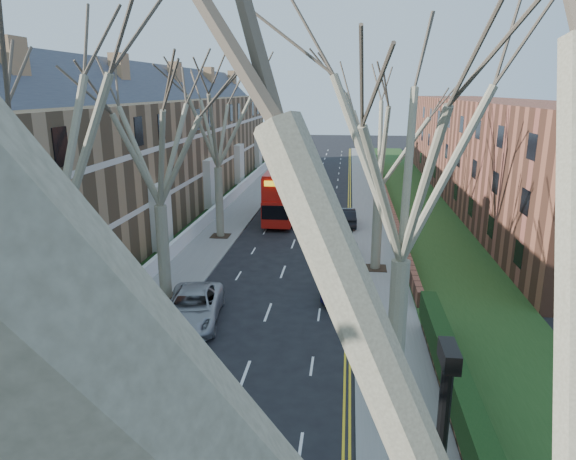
% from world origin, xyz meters
% --- Properties ---
extents(pavement_left, '(3.00, 102.00, 0.12)m').
position_xyz_m(pavement_left, '(-6.00, 39.00, 0.06)').
color(pavement_left, slate).
rests_on(pavement_left, ground).
extents(pavement_right, '(3.00, 102.00, 0.12)m').
position_xyz_m(pavement_right, '(6.00, 39.00, 0.06)').
color(pavement_right, slate).
rests_on(pavement_right, ground).
extents(terrace_left, '(9.70, 78.00, 13.60)m').
position_xyz_m(terrace_left, '(-13.65, 31.00, 5.53)').
color(terrace_left, '#916F4A').
rests_on(terrace_left, ground).
extents(flats_right, '(13.97, 54.00, 10.00)m').
position_xyz_m(flats_right, '(17.46, 43.00, 4.98)').
color(flats_right, brown).
rests_on(flats_right, ground).
extents(front_wall_left, '(0.30, 78.00, 1.00)m').
position_xyz_m(front_wall_left, '(-7.65, 31.00, 0.62)').
color(front_wall_left, white).
rests_on(front_wall_left, ground).
extents(grass_verge_right, '(6.00, 102.00, 0.06)m').
position_xyz_m(grass_verge_right, '(10.50, 39.00, 0.15)').
color(grass_verge_right, '#1F3E16').
rests_on(grass_verge_right, ground).
extents(tree_left_mid, '(10.50, 10.50, 14.71)m').
position_xyz_m(tree_left_mid, '(-5.70, 6.00, 9.56)').
color(tree_left_mid, '#69624B').
rests_on(tree_left_mid, ground).
extents(tree_left_far, '(10.15, 10.15, 14.22)m').
position_xyz_m(tree_left_far, '(-5.70, 16.00, 9.24)').
color(tree_left_far, '#69624B').
rests_on(tree_left_far, ground).
extents(tree_left_dist, '(10.50, 10.50, 14.71)m').
position_xyz_m(tree_left_dist, '(-5.70, 28.00, 9.56)').
color(tree_left_dist, '#69624B').
rests_on(tree_left_dist, ground).
extents(tree_right_mid, '(10.50, 10.50, 14.71)m').
position_xyz_m(tree_right_mid, '(5.70, 8.00, 9.56)').
color(tree_right_mid, '#69624B').
rests_on(tree_right_mid, ground).
extents(tree_right_far, '(10.15, 10.15, 14.22)m').
position_xyz_m(tree_right_far, '(5.70, 22.00, 9.24)').
color(tree_right_far, '#69624B').
rests_on(tree_right_far, ground).
extents(double_decker_bus, '(2.72, 10.30, 4.32)m').
position_xyz_m(double_decker_bus, '(-1.74, 34.84, 2.12)').
color(double_decker_bus, '#AB120C').
rests_on(double_decker_bus, ground).
extents(car_left_far, '(3.29, 5.88, 1.55)m').
position_xyz_m(car_left_far, '(-3.44, 13.45, 0.78)').
color(car_left_far, '#98999E').
rests_on(car_left_far, ground).
extents(car_right_near, '(2.26, 4.77, 1.35)m').
position_xyz_m(car_right_near, '(3.65, 17.78, 0.67)').
color(car_right_near, navy).
rests_on(car_right_near, ground).
extents(car_right_mid, '(2.19, 4.53, 1.49)m').
position_xyz_m(car_right_mid, '(3.65, 23.80, 0.75)').
color(car_right_mid, '#93969B').
rests_on(car_right_mid, ground).
extents(car_right_far, '(1.97, 4.74, 1.52)m').
position_xyz_m(car_right_far, '(3.68, 32.73, 0.76)').
color(car_right_far, black).
rests_on(car_right_far, ground).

